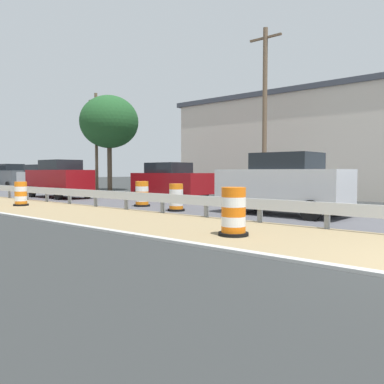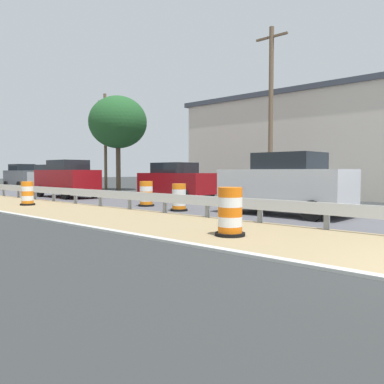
% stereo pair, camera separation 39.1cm
% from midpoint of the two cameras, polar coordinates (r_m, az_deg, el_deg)
% --- Properties ---
extents(traffic_barrel_nearest, '(0.71, 0.71, 1.14)m').
position_cam_midpoint_polar(traffic_barrel_nearest, '(9.31, 6.72, -3.16)').
color(traffic_barrel_nearest, orange).
rests_on(traffic_barrel_nearest, ground).
extents(traffic_barrel_close, '(0.66, 0.66, 1.04)m').
position_cam_midpoint_polar(traffic_barrel_close, '(15.00, -1.14, -0.98)').
color(traffic_barrel_close, orange).
rests_on(traffic_barrel_close, ground).
extents(traffic_barrel_mid, '(0.69, 0.69, 1.08)m').
position_cam_midpoint_polar(traffic_barrel_mid, '(17.10, -5.99, -0.42)').
color(traffic_barrel_mid, orange).
rests_on(traffic_barrel_mid, ground).
extents(traffic_barrel_far, '(0.64, 0.64, 1.06)m').
position_cam_midpoint_polar(traffic_barrel_far, '(18.88, -22.15, -0.35)').
color(traffic_barrel_far, orange).
rests_on(traffic_barrel_far, ground).
extents(car_lead_near_lane, '(2.10, 4.67, 2.14)m').
position_cam_midpoint_polar(car_lead_near_lane, '(23.67, -17.20, 1.83)').
color(car_lead_near_lane, maroon).
rests_on(car_lead_near_lane, ground).
extents(car_trailing_near_lane, '(2.08, 4.04, 2.13)m').
position_cam_midpoint_polar(car_trailing_near_lane, '(37.92, -23.01, 2.12)').
color(car_trailing_near_lane, '#4C5156').
rests_on(car_trailing_near_lane, ground).
extents(car_mid_far_lane, '(2.19, 4.70, 1.97)m').
position_cam_midpoint_polar(car_mid_far_lane, '(21.38, -1.76, 1.63)').
color(car_mid_far_lane, maroon).
rests_on(car_mid_far_lane, ground).
extents(car_distant_a, '(2.02, 4.58, 2.00)m').
position_cam_midpoint_polar(car_distant_a, '(32.42, -19.36, 1.97)').
color(car_distant_a, silver).
rests_on(car_distant_a, ground).
extents(car_distant_b, '(2.05, 4.50, 2.14)m').
position_cam_midpoint_polar(car_distant_b, '(13.91, 14.07, 1.10)').
color(car_distant_b, silver).
rests_on(car_distant_b, ground).
extents(roadside_shop_near, '(6.63, 15.06, 6.23)m').
position_cam_midpoint_polar(roadside_shop_near, '(26.24, 16.61, 6.44)').
color(roadside_shop_near, beige).
rests_on(roadside_shop_near, ground).
extents(utility_pole_near, '(0.24, 1.80, 8.81)m').
position_cam_midpoint_polar(utility_pole_near, '(20.99, 11.86, 11.33)').
color(utility_pole_near, brown).
rests_on(utility_pole_near, ground).
extents(utility_pole_mid, '(0.24, 1.80, 7.71)m').
position_cam_midpoint_polar(utility_pole_mid, '(32.76, -12.08, 7.35)').
color(utility_pole_mid, brown).
rests_on(utility_pole_mid, ground).
extents(tree_roadside, '(4.50, 4.50, 7.34)m').
position_cam_midpoint_polar(tree_roadside, '(31.62, -10.32, 9.87)').
color(tree_roadside, '#4C3D2D').
rests_on(tree_roadside, ground).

